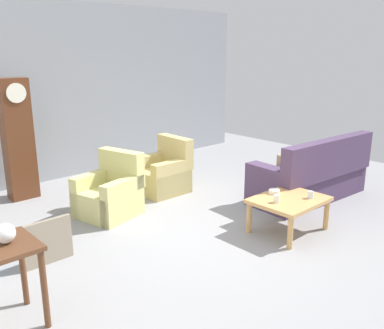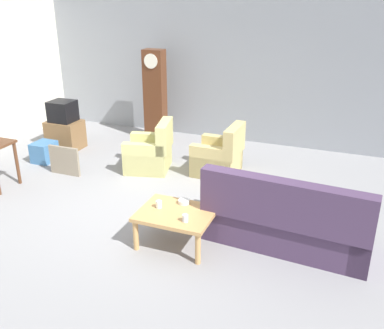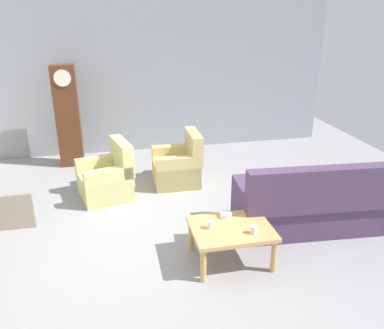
# 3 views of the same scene
# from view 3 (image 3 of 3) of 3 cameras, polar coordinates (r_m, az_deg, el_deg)

# --- Properties ---
(ground_plane) EXTENTS (10.40, 10.40, 0.00)m
(ground_plane) POSITION_cam_3_polar(r_m,az_deg,el_deg) (5.53, -4.94, -9.95)
(ground_plane) COLOR gray
(garage_door_wall) EXTENTS (8.40, 0.16, 3.20)m
(garage_door_wall) POSITION_cam_3_polar(r_m,az_deg,el_deg) (8.39, -8.70, 12.66)
(garage_door_wall) COLOR gray
(garage_door_wall) RESTS_ON ground_plane
(couch_floral) EXTENTS (2.16, 1.03, 1.04)m
(couch_floral) POSITION_cam_3_polar(r_m,az_deg,el_deg) (5.72, 17.18, -5.69)
(couch_floral) COLOR #4C3856
(couch_floral) RESTS_ON ground_plane
(armchair_olive_near) EXTENTS (0.95, 0.93, 0.92)m
(armchair_olive_near) POSITION_cam_3_polar(r_m,az_deg,el_deg) (6.54, -12.18, -2.08)
(armchair_olive_near) COLOR #CCC67A
(armchair_olive_near) RESTS_ON ground_plane
(armchair_olive_far) EXTENTS (0.80, 0.77, 0.92)m
(armchair_olive_far) POSITION_cam_3_polar(r_m,az_deg,el_deg) (6.89, -1.95, -0.31)
(armchair_olive_far) COLOR tan
(armchair_olive_far) RESTS_ON ground_plane
(coffee_table_wood) EXTENTS (0.96, 0.76, 0.47)m
(coffee_table_wood) POSITION_cam_3_polar(r_m,az_deg,el_deg) (4.81, 5.72, -9.69)
(coffee_table_wood) COLOR tan
(coffee_table_wood) RESTS_ON ground_plane
(grandfather_clock) EXTENTS (0.44, 0.30, 1.94)m
(grandfather_clock) POSITION_cam_3_polar(r_m,az_deg,el_deg) (7.88, -17.59, 6.67)
(grandfather_clock) COLOR #562D19
(grandfather_clock) RESTS_ON ground_plane
(framed_picture_leaning) EXTENTS (0.60, 0.05, 0.53)m
(framed_picture_leaning) POSITION_cam_3_polar(r_m,az_deg,el_deg) (6.03, -24.77, -6.33)
(framed_picture_leaning) COLOR gray
(framed_picture_leaning) RESTS_ON ground_plane
(cup_white_porcelain) EXTENTS (0.08, 0.08, 0.10)m
(cup_white_porcelain) POSITION_cam_3_polar(r_m,az_deg,el_deg) (4.70, 2.72, -8.73)
(cup_white_porcelain) COLOR white
(cup_white_porcelain) RESTS_ON coffee_table_wood
(cup_blue_rimmed) EXTENTS (0.07, 0.07, 0.10)m
(cup_blue_rimmed) POSITION_cam_3_polar(r_m,az_deg,el_deg) (4.66, 8.93, -9.32)
(cup_blue_rimmed) COLOR silver
(cup_blue_rimmed) RESTS_ON coffee_table_wood
(bowl_white_stacked) EXTENTS (0.15, 0.15, 0.05)m
(bowl_white_stacked) POSITION_cam_3_polar(r_m,az_deg,el_deg) (4.96, 4.95, -7.28)
(bowl_white_stacked) COLOR white
(bowl_white_stacked) RESTS_ON coffee_table_wood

